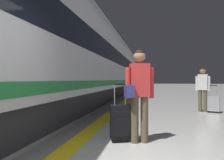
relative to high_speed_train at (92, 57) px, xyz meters
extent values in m
cube|color=yellow|center=(2.10, 0.68, -2.50)|extent=(0.36, 80.00, 0.01)
cube|color=slate|center=(1.77, 0.68, -2.50)|extent=(0.61, 80.00, 0.01)
cube|color=#38383D|center=(0.00, 0.50, -2.15)|extent=(2.67, 25.81, 0.70)
cube|color=silver|center=(0.00, 0.50, -0.35)|extent=(2.90, 26.88, 2.90)
cylinder|color=silver|center=(0.00, 0.50, 1.05)|extent=(2.84, 26.35, 2.84)
cube|color=black|center=(0.00, 0.50, 0.00)|extent=(2.93, 25.27, 0.80)
cube|color=#268C3F|center=(0.00, 0.50, -1.50)|extent=(2.94, 26.35, 0.24)
cube|color=gray|center=(-1.46, 4.53, -0.60)|extent=(0.02, 0.90, 2.00)
cube|color=gray|center=(-1.46, -5.55, -0.60)|extent=(0.02, 0.90, 2.00)
cylinder|color=brown|center=(3.32, -7.80, -2.08)|extent=(0.14, 0.14, 0.84)
cylinder|color=brown|center=(3.15, -7.86, -2.08)|extent=(0.14, 0.14, 0.84)
cube|color=red|center=(3.24, -7.83, -1.36)|extent=(0.39, 0.30, 0.60)
cylinder|color=red|center=(3.45, -7.77, -1.41)|extent=(0.09, 0.09, 0.56)
cylinder|color=red|center=(3.03, -7.91, -1.41)|extent=(0.09, 0.09, 0.56)
sphere|color=#A37556|center=(3.24, -7.83, -0.92)|extent=(0.22, 0.22, 0.22)
sphere|color=black|center=(3.24, -7.83, -0.90)|extent=(0.20, 0.20, 0.20)
cube|color=navy|center=(3.06, -7.92, -1.56)|extent=(0.22, 0.31, 0.22)
cube|color=black|center=(2.89, -7.84, -2.13)|extent=(0.43, 0.34, 0.62)
cube|color=black|center=(2.93, -7.95, -2.21)|extent=(0.30, 0.12, 0.34)
cylinder|color=black|center=(3.00, -7.73, -2.47)|extent=(0.04, 0.06, 0.06)
cylinder|color=black|center=(2.73, -7.82, -2.47)|extent=(0.04, 0.06, 0.06)
cylinder|color=gray|center=(2.97, -7.75, -1.63)|extent=(0.02, 0.02, 0.38)
cylinder|color=gray|center=(2.77, -7.82, -1.63)|extent=(0.02, 0.02, 0.38)
cube|color=black|center=(2.87, -7.78, -1.44)|extent=(0.22, 0.10, 0.02)
cylinder|color=brown|center=(5.18, -3.74, -2.11)|extent=(0.13, 0.13, 0.78)
cylinder|color=brown|center=(5.34, -3.79, -2.11)|extent=(0.13, 0.13, 0.78)
cube|color=silver|center=(5.26, -3.76, -1.44)|extent=(0.36, 0.29, 0.56)
cylinder|color=silver|center=(5.07, -3.68, -1.48)|extent=(0.08, 0.08, 0.52)
cylinder|color=silver|center=(5.45, -3.83, -1.48)|extent=(0.08, 0.08, 0.52)
sphere|color=#A37556|center=(5.26, -3.76, -1.04)|extent=(0.21, 0.21, 0.21)
sphere|color=black|center=(5.26, -3.76, -1.01)|extent=(0.19, 0.19, 0.19)
cube|color=#9E9EA3|center=(5.58, -3.91, -2.18)|extent=(0.43, 0.34, 0.52)
cube|color=#9E9EA3|center=(5.62, -3.80, -2.25)|extent=(0.30, 0.13, 0.28)
cylinder|color=black|center=(5.42, -3.92, -2.47)|extent=(0.04, 0.06, 0.06)
cylinder|color=black|center=(5.69, -4.02, -2.47)|extent=(0.04, 0.06, 0.06)
cylinder|color=gray|center=(5.46, -3.92, -1.73)|extent=(0.02, 0.02, 0.38)
cylinder|color=gray|center=(5.66, -4.00, -1.73)|extent=(0.02, 0.02, 0.38)
cube|color=black|center=(5.56, -3.96, -1.54)|extent=(0.21, 0.10, 0.02)
camera|label=1|loc=(3.46, -11.61, -1.35)|focal=32.95mm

